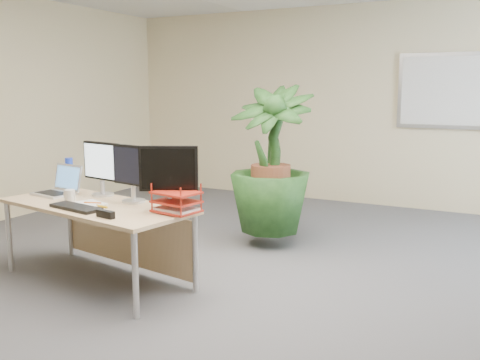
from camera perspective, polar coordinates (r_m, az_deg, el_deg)
The scene contains 17 objects.
floor at distance 4.12m, azimuth -3.50°, elevation -12.82°, with size 8.00×8.00×0.00m, color #4C4B51.
back_wall at distance 7.52m, azimuth 12.36°, elevation 7.76°, with size 7.00×0.04×2.70m, color beige.
whiteboard at distance 7.26m, azimuth 21.62°, elevation 8.83°, with size 1.30×0.04×0.95m.
desk at distance 4.57m, azimuth -14.19°, elevation -3.96°, with size 1.80×0.99×0.65m.
floor_plant at distance 5.35m, azimuth 3.29°, elevation 0.81°, with size 0.84×0.84×1.50m, color #143513.
monitor_left at distance 4.78m, azimuth -14.58°, elevation 1.54°, with size 0.42×0.19×0.47m.
monitor_right at distance 4.44m, azimuth -11.40°, elevation 1.08°, with size 0.42×0.19×0.47m.
monitor_dark at distance 4.09m, azimuth -7.62°, elevation 0.66°, with size 0.42×0.23×0.50m.
laptop at distance 5.00m, azimuth -18.71°, elevation -0.72°, with size 0.40×0.37×0.26m.
keyboard at distance 4.34m, azimuth -17.10°, elevation -2.81°, with size 0.47×0.16×0.03m, color black.
coffee_mug at distance 4.65m, azimuth -17.74°, elevation -1.58°, with size 0.13×0.09×0.10m.
spiral_notebook at distance 4.49m, azimuth -15.80°, elevation -2.45°, with size 0.26×0.19×0.01m, color silver.
orange_pen at distance 4.47m, azimuth -15.45°, elevation -2.34°, with size 0.01×0.01×0.15m, color orange.
yellow_highlighter at distance 4.35m, azimuth -14.52°, elevation -2.73°, with size 0.02×0.02×0.13m, color gold.
water_bottle at distance 5.19m, azimuth -17.72°, elevation 0.58°, with size 0.08×0.08×0.29m.
letter_tray at distance 4.05m, azimuth -6.80°, elevation -2.51°, with size 0.37×0.30×0.15m.
stapler at distance 4.00m, azimuth -14.15°, elevation -3.54°, with size 0.16×0.04×0.05m, color black.
Camera 1 is at (1.96, -3.26, 1.58)m, focal length 40.00 mm.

